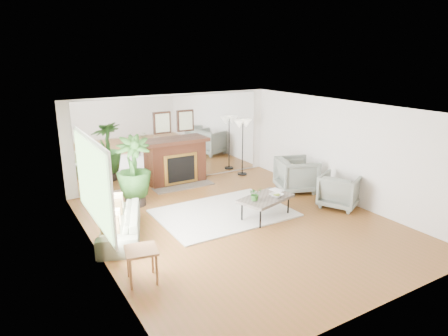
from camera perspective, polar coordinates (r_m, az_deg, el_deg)
ground at (r=8.77m, az=2.47°, el=-7.99°), size 7.00×7.00×0.00m
wall_left at (r=7.22m, az=-17.72°, el=-3.53°), size 0.02×7.00×2.50m
wall_right at (r=10.25m, az=16.70°, el=2.28°), size 0.02×7.00×2.50m
wall_back at (r=11.33m, az=-7.18°, el=4.12°), size 6.00×0.02×2.50m
mirror_panel at (r=11.31m, az=-7.14°, el=4.10°), size 5.40×0.04×2.40m
window_panel at (r=7.57m, az=-18.29°, el=-1.88°), size 0.04×2.40×1.50m
fireplace at (r=11.26m, az=-6.60°, el=0.98°), size 1.85×0.83×2.05m
area_rug at (r=9.30m, az=-0.04°, el=-6.43°), size 3.00×2.14×0.03m
coffee_table at (r=8.96m, az=6.00°, el=-4.41°), size 1.38×1.03×0.49m
sofa at (r=8.32m, az=-14.67°, el=-7.81°), size 1.38×2.08×0.57m
armchair_back at (r=10.82m, az=10.32°, el=-0.95°), size 1.27×1.25×0.91m
armchair_front at (r=9.98m, az=16.20°, el=-3.11°), size 1.18×1.17×0.81m
side_table at (r=6.66m, az=-11.73°, el=-11.97°), size 0.59×0.59×0.57m
potted_ficus at (r=9.75m, az=-12.80°, el=-0.16°), size 0.97×0.97×1.71m
floor_lamp at (r=11.89m, az=2.70°, el=5.71°), size 0.55×0.30×1.68m
tabletop_plant at (r=8.68m, az=4.47°, el=-3.70°), size 0.29×0.26×0.30m
fruit_bowl at (r=8.98m, az=7.52°, el=-3.89°), size 0.36×0.36×0.07m
book at (r=9.30m, az=7.05°, el=-3.33°), size 0.26×0.33×0.02m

